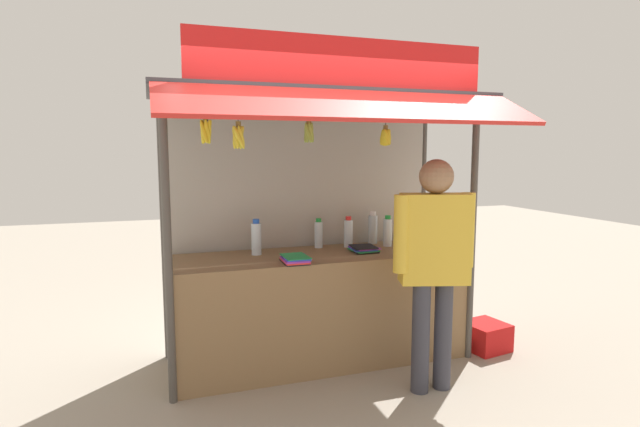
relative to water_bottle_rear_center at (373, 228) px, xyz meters
The scene contains 17 objects.
ground_plane 1.30m from the water_bottle_rear_center, 154.09° to the right, with size 20.00×20.00×0.00m, color #9E9384.
stall_counter 0.94m from the water_bottle_rear_center, 154.09° to the right, with size 2.52×0.76×0.94m, color olive.
stall_structure 0.85m from the water_bottle_rear_center, 161.46° to the right, with size 2.72×1.58×2.64m.
water_bottle_rear_center is the anchor object (origin of this frame).
water_bottle_mid_left 0.31m from the water_bottle_rear_center, 160.65° to the right, with size 0.08×0.08×0.29m.
water_bottle_mid_right 1.17m from the water_bottle_rear_center, behind, with size 0.09×0.09×0.31m.
water_bottle_far_right 0.56m from the water_bottle_rear_center, behind, with size 0.08×0.08×0.27m.
water_bottle_center 0.58m from the water_bottle_rear_center, 22.99° to the right, with size 0.08×0.08×0.30m.
water_bottle_back_right 0.19m from the water_bottle_rear_center, 68.58° to the right, with size 0.08×0.08×0.29m.
magazine_stack_front_right 0.44m from the water_bottle_rear_center, 125.35° to the right, with size 0.24×0.26×0.05m.
magazine_stack_front_left 1.11m from the water_bottle_rear_center, 148.31° to the right, with size 0.22×0.29×0.06m.
banana_bunch_rightmost 1.19m from the water_bottle_rear_center, 108.73° to the right, with size 0.10×0.10×0.30m.
banana_bunch_inner_right 1.47m from the water_bottle_rear_center, 138.24° to the right, with size 0.09×0.09×0.28m.
banana_bunch_inner_left 1.81m from the water_bottle_rear_center, 150.57° to the right, with size 0.11×0.11×0.32m.
banana_bunch_leftmost 2.00m from the water_bottle_rear_center, 154.08° to the right, with size 0.10×0.10×0.29m.
vendor_person 1.12m from the water_bottle_rear_center, 90.83° to the right, with size 0.67×0.35×1.76m.
plastic_crate 1.43m from the water_bottle_rear_center, 34.00° to the right, with size 0.36×0.36×0.25m, color red.
Camera 1 is at (-1.36, -4.01, 1.82)m, focal length 28.19 mm.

